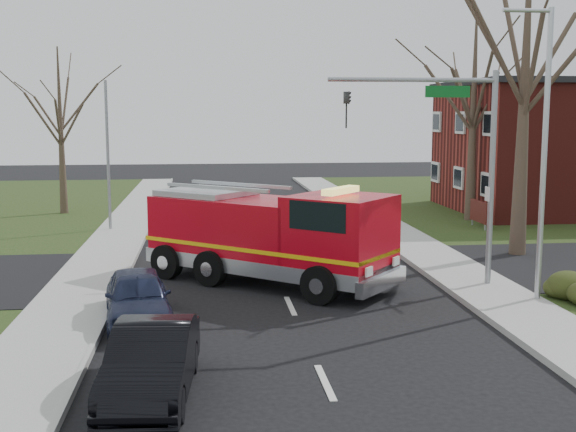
{
  "coord_description": "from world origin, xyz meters",
  "views": [
    {
      "loc": [
        -2.4,
        -20.01,
        5.49
      ],
      "look_at": [
        0.44,
        4.34,
        2.0
      ],
      "focal_mm": 45.0,
      "sensor_mm": 36.0,
      "label": 1
    }
  ],
  "objects": [
    {
      "name": "bare_tree_left",
      "position": [
        -10.0,
        20.0,
        5.56
      ],
      "size": [
        4.5,
        4.5,
        9.0
      ],
      "color": "#3E2F24",
      "rests_on": "ground"
    },
    {
      "name": "health_center_sign",
      "position": [
        10.5,
        12.5,
        0.88
      ],
      "size": [
        0.12,
        2.0,
        1.4
      ],
      "color": "#4C1611",
      "rests_on": "ground"
    },
    {
      "name": "bare_tree_far",
      "position": [
        11.0,
        15.0,
        6.49
      ],
      "size": [
        5.25,
        5.25,
        10.5
      ],
      "color": "#3E2F24",
      "rests_on": "ground"
    },
    {
      "name": "fire_engine",
      "position": [
        -0.29,
        2.86,
        1.49
      ],
      "size": [
        8.02,
        7.4,
        3.29
      ],
      "rotation": [
        0.0,
        0.0,
        0.87
      ],
      "color": "#B30816",
      "rests_on": "ground"
    },
    {
      "name": "traffic_signal_mast",
      "position": [
        5.21,
        1.5,
        4.71
      ],
      "size": [
        5.29,
        0.18,
        6.8
      ],
      "color": "gray",
      "rests_on": "ground"
    },
    {
      "name": "parked_car_gray",
      "position": [
        -3.48,
        -6.33,
        0.71
      ],
      "size": [
        1.84,
        4.43,
        1.43
      ],
      "primitive_type": "imported",
      "rotation": [
        0.0,
        0.0,
        -0.08
      ],
      "color": "black",
      "rests_on": "ground"
    },
    {
      "name": "ground",
      "position": [
        0.0,
        0.0,
        0.0
      ],
      "size": [
        120.0,
        120.0,
        0.0
      ],
      "primitive_type": "plane",
      "color": "black",
      "rests_on": "ground"
    },
    {
      "name": "sidewalk_right",
      "position": [
        6.2,
        0.0,
        0.07
      ],
      "size": [
        2.4,
        80.0,
        0.15
      ],
      "primitive_type": "cube",
      "color": "gray",
      "rests_on": "ground"
    },
    {
      "name": "parked_car_maroon",
      "position": [
        -4.2,
        -1.16,
        0.7
      ],
      "size": [
        2.19,
        4.32,
        1.41
      ],
      "primitive_type": "imported",
      "rotation": [
        0.0,
        0.0,
        0.13
      ],
      "color": "#191E37",
      "rests_on": "ground"
    },
    {
      "name": "utility_pole_far",
      "position": [
        -6.8,
        14.0,
        3.5
      ],
      "size": [
        0.14,
        0.14,
        7.0
      ],
      "primitive_type": "cylinder",
      "color": "gray",
      "rests_on": "ground"
    },
    {
      "name": "sidewalk_left",
      "position": [
        -6.2,
        0.0,
        0.07
      ],
      "size": [
        2.4,
        80.0,
        0.15
      ],
      "primitive_type": "cube",
      "color": "gray",
      "rests_on": "ground"
    },
    {
      "name": "streetlight_pole",
      "position": [
        7.14,
        -0.5,
        4.55
      ],
      "size": [
        1.48,
        0.16,
        8.4
      ],
      "color": "#B7BABF",
      "rests_on": "ground"
    },
    {
      "name": "bare_tree_near",
      "position": [
        9.5,
        6.0,
        7.41
      ],
      "size": [
        6.0,
        6.0,
        12.0
      ],
      "color": "#3E2F24",
      "rests_on": "ground"
    }
  ]
}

